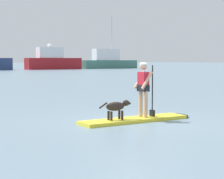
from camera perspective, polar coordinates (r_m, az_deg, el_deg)
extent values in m
plane|color=slate|center=(12.27, 3.11, -4.45)|extent=(400.00, 400.00, 0.00)
cube|color=yellow|center=(12.26, 3.11, -4.22)|extent=(3.56, 1.34, 0.10)
ellipsoid|color=black|center=(13.34, 9.23, -3.59)|extent=(0.67, 0.83, 0.10)
cylinder|color=tan|center=(12.50, 4.00, -1.97)|extent=(0.12, 0.12, 0.81)
cylinder|color=tan|center=(12.29, 4.72, -2.08)|extent=(0.12, 0.12, 0.81)
cube|color=black|center=(12.35, 4.37, 0.21)|extent=(0.28, 0.39, 0.20)
cube|color=#B21E2D|center=(12.34, 4.38, 1.15)|extent=(0.25, 0.37, 0.57)
sphere|color=tan|center=(12.33, 4.39, 3.25)|extent=(0.22, 0.22, 0.22)
ellipsoid|color=white|center=(12.32, 4.39, 3.53)|extent=(0.23, 0.23, 0.11)
cylinder|color=tan|center=(12.49, 3.86, 1.36)|extent=(0.43, 0.16, 0.54)
cylinder|color=tan|center=(12.19, 4.91, 1.28)|extent=(0.43, 0.16, 0.54)
cylinder|color=black|center=(12.57, 5.65, -0.19)|extent=(0.04, 0.04, 1.57)
cube|color=black|center=(12.64, 5.63, -3.29)|extent=(0.11, 0.19, 0.20)
ellipsoid|color=#2D231E|center=(11.83, 0.47, -2.36)|extent=(0.65, 0.32, 0.26)
ellipsoid|color=#2D231E|center=(12.03, 1.95, -1.89)|extent=(0.24, 0.19, 0.18)
ellipsoid|color=black|center=(12.09, 2.38, -1.95)|extent=(0.13, 0.10, 0.08)
cylinder|color=#2D231E|center=(11.61, -1.23, -2.24)|extent=(0.27, 0.09, 0.18)
cylinder|color=#2D231E|center=(12.03, 1.02, -3.51)|extent=(0.07, 0.07, 0.26)
cylinder|color=#2D231E|center=(11.90, 1.42, -3.59)|extent=(0.07, 0.07, 0.26)
cylinder|color=#2D231E|center=(11.83, -0.49, -3.64)|extent=(0.07, 0.07, 0.26)
cylinder|color=#2D231E|center=(11.70, -0.09, -3.73)|extent=(0.07, 0.07, 0.26)
cube|color=maroon|center=(77.44, -8.14, 3.59)|extent=(10.88, 4.14, 2.12)
cube|color=silver|center=(77.01, -8.66, 5.11)|extent=(5.01, 2.61, 1.98)
ellipsoid|color=white|center=(77.05, -8.67, 6.10)|extent=(0.90, 0.90, 0.60)
cube|color=#3F7266|center=(83.83, -0.38, 3.52)|extent=(12.46, 4.44, 1.67)
cube|color=silver|center=(83.23, -0.85, 4.89)|extent=(5.73, 2.77, 2.30)
cylinder|color=silver|center=(84.34, -0.06, 7.12)|extent=(0.20, 0.20, 8.89)
cylinder|color=silver|center=(83.23, -0.85, 4.92)|extent=(4.24, 0.79, 0.14)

